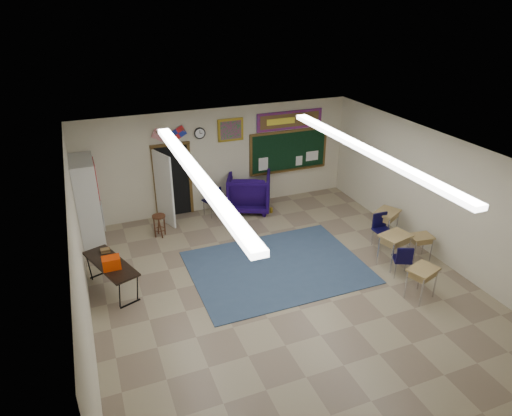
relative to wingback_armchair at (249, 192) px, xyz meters
name	(u,v)px	position (x,y,z in m)	size (l,w,h in m)	color
floor	(284,288)	(-0.73, -4.03, -0.56)	(9.00, 9.00, 0.00)	gray
back_wall	(219,160)	(-0.73, 0.47, 0.94)	(8.00, 0.04, 3.00)	beige
front_wall	(441,387)	(-0.73, -8.53, 0.94)	(8.00, 0.04, 3.00)	beige
left_wall	(80,267)	(-4.73, -4.03, 0.94)	(0.04, 9.00, 3.00)	beige
right_wall	(440,198)	(3.27, -4.03, 0.94)	(0.04, 9.00, 3.00)	beige
ceiling	(288,158)	(-0.73, -4.03, 2.44)	(8.00, 9.00, 0.04)	silver
area_rug	(277,267)	(-0.53, -3.23, -0.55)	(4.00, 3.00, 0.02)	#30425C
fluorescent_strips	(288,161)	(-0.73, -4.03, 2.38)	(3.86, 6.00, 0.10)	white
doorway	(170,183)	(-2.23, 0.32, 0.49)	(1.10, 0.89, 2.16)	black
chalkboard	(289,152)	(1.47, 0.43, 0.90)	(2.55, 0.14, 1.30)	#533A17
bulletin_board	(290,120)	(1.47, 0.43, 1.89)	(2.10, 0.05, 0.55)	red
framed_art_print	(231,130)	(-0.38, 0.43, 1.79)	(0.75, 0.05, 0.65)	#AA8A20
wall_clock	(200,133)	(-1.28, 0.43, 1.79)	(0.32, 0.05, 0.32)	black
wall_flags	(169,132)	(-2.13, 0.41, 1.92)	(1.16, 0.06, 0.70)	red
storage_cabinet	(88,201)	(-4.44, -0.18, 0.53)	(0.59, 1.25, 2.20)	silver
wingback_armchair	(249,192)	(0.00, 0.00, 0.00)	(1.20, 1.24, 1.13)	#130539
student_chair_reading	(212,201)	(-1.14, 0.02, -0.12)	(0.44, 0.44, 0.89)	black
student_chair_desk_a	(402,260)	(1.95, -4.56, -0.16)	(0.40, 0.40, 0.81)	black
student_chair_desk_b	(383,232)	(2.32, -3.34, -0.12)	(0.44, 0.44, 0.88)	black
student_desk_front_left	(394,248)	(2.04, -4.15, -0.11)	(0.78, 0.65, 0.82)	olive
student_desk_front_right	(386,223)	(2.64, -3.01, -0.11)	(0.83, 0.76, 0.80)	olive
student_desk_back_left	(421,282)	(1.78, -5.42, -0.15)	(0.72, 0.63, 0.73)	olive
student_desk_back_right	(420,246)	(2.79, -4.16, -0.20)	(0.58, 0.46, 0.65)	olive
folding_table	(112,275)	(-4.20, -2.71, -0.19)	(1.08, 1.72, 0.93)	black
wooden_stool	(160,225)	(-2.79, -0.69, -0.25)	(0.34, 0.34, 0.61)	#432314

